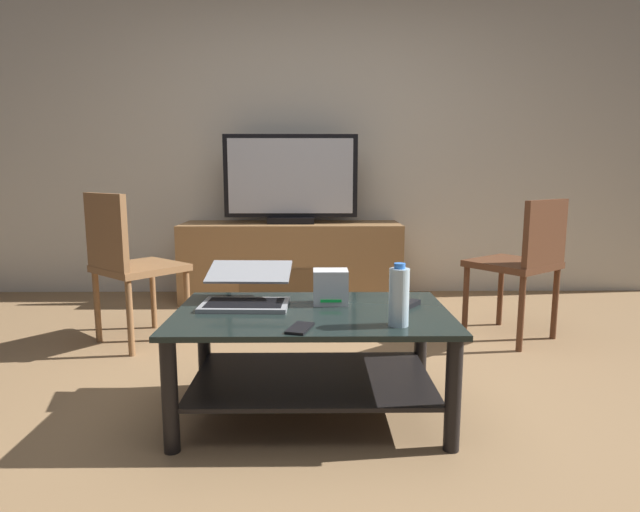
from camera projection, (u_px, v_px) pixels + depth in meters
name	position (u px, v px, depth m)	size (l,w,h in m)	color
ground_plane	(327.00, 416.00, 2.18)	(7.68, 7.68, 0.00)	olive
back_wall	(321.00, 128.00, 4.34)	(6.40, 0.12, 2.80)	beige
coffee_table	(312.00, 344.00, 2.15)	(1.13, 0.68, 0.45)	black
media_cabinet	(292.00, 261.00, 4.19)	(1.75, 0.53, 0.62)	olive
television	(291.00, 181.00, 4.07)	(1.06, 0.20, 0.70)	black
dining_chair	(524.00, 259.00, 3.10)	(0.62, 0.62, 0.87)	#59331E
side_chair	(127.00, 260.00, 3.03)	(0.62, 0.62, 0.91)	brown
laptop	(247.00, 291.00, 2.24)	(0.38, 0.38, 0.16)	gray
router_box	(331.00, 287.00, 2.23)	(0.15, 0.12, 0.15)	silver
water_bottle_near	(399.00, 296.00, 1.91)	(0.08, 0.08, 0.24)	silver
cell_phone	(300.00, 328.00, 1.87)	(0.07, 0.14, 0.01)	black
tv_remote	(408.00, 305.00, 2.18)	(0.04, 0.16, 0.02)	black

